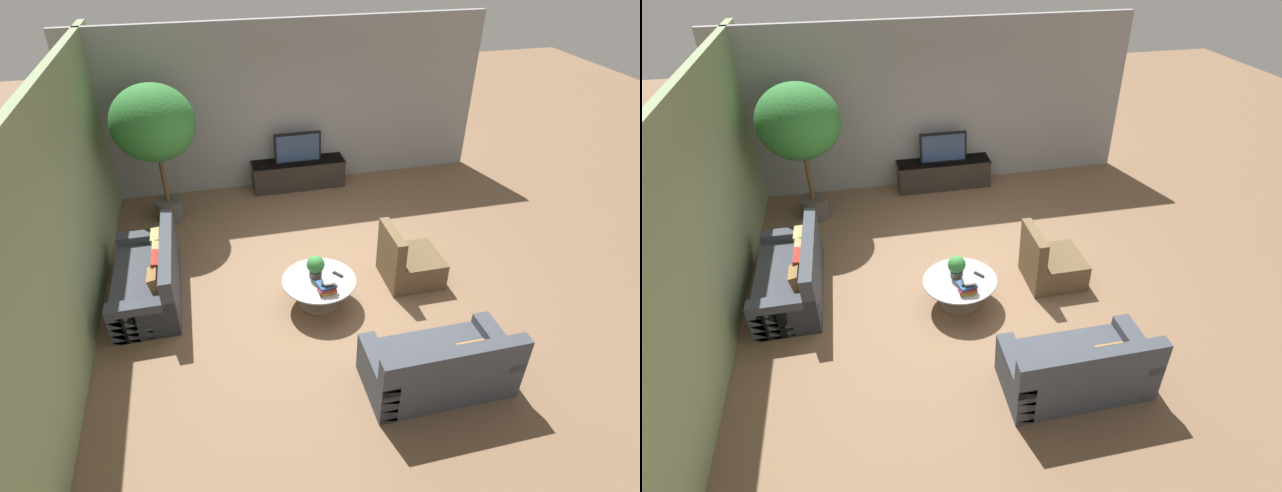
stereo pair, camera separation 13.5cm
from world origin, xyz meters
The scene contains 13 objects.
ground_plane centered at (0.00, 0.00, 0.00)m, with size 24.00×24.00×0.00m, color brown.
back_wall_stone centered at (0.00, 3.26, 1.50)m, with size 7.40×0.12×3.00m, color #939399.
side_wall_left centered at (-3.26, 0.20, 1.50)m, with size 0.12×7.40×3.00m, color gray.
media_console centered at (0.12, 2.94, 0.27)m, with size 1.78×0.50×0.52m.
television centered at (0.12, 2.94, 0.80)m, with size 0.88×0.13×0.57m.
coffee_table centered at (-0.30, -0.53, 0.29)m, with size 1.00×1.00×0.41m.
couch_by_wall centered at (-2.52, 0.18, 0.29)m, with size 0.84×1.82×0.84m.
couch_near_entry centered at (0.67, -2.23, 0.28)m, with size 1.63×0.84×0.84m.
armchair_wicker centered at (1.08, -0.30, 0.27)m, with size 0.80×0.76×0.86m.
potted_palm_tall centered at (-2.30, 2.28, 1.67)m, with size 1.32×1.32×2.33m.
potted_plant_tabletop centered at (-0.33, -0.46, 0.58)m, with size 0.24×0.24×0.32m.
book_stack centered at (-0.26, -0.77, 0.49)m, with size 0.26×0.25×0.18m.
remote_black centered at (-0.03, -0.49, 0.42)m, with size 0.04×0.16×0.02m, color black.
Camera 1 is at (-1.52, -5.63, 4.54)m, focal length 28.00 mm.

